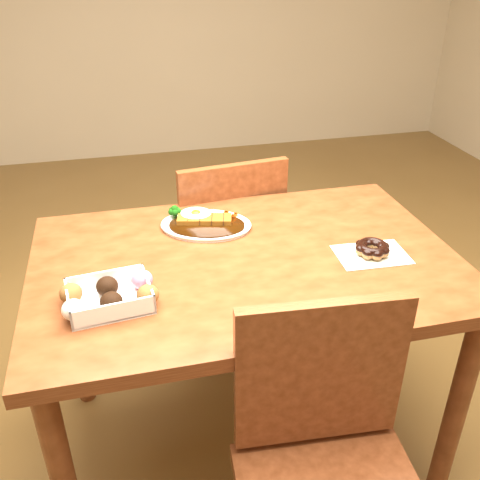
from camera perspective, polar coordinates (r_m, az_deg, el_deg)
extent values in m
plane|color=brown|center=(2.01, 0.51, -20.46)|extent=(6.00, 6.00, 0.00)
cube|color=#552511|center=(1.53, 0.63, -2.53)|extent=(1.20, 0.80, 0.04)
cylinder|color=#552511|center=(1.73, 22.03, -16.61)|extent=(0.06, 0.06, 0.71)
cylinder|color=#552511|center=(2.00, -17.27, -8.47)|extent=(0.06, 0.06, 0.71)
cylinder|color=#552511|center=(2.17, 12.33, -4.51)|extent=(0.06, 0.06, 0.71)
cube|color=#552511|center=(2.19, -2.30, -1.02)|extent=(0.47, 0.47, 0.04)
cylinder|color=#552511|center=(2.50, 0.28, -2.95)|extent=(0.04, 0.04, 0.41)
cylinder|color=#552511|center=(2.42, -7.31, -4.42)|extent=(0.04, 0.04, 0.41)
cylinder|color=#552511|center=(2.24, 3.37, -7.30)|extent=(0.04, 0.04, 0.41)
cylinder|color=#552511|center=(2.15, -5.10, -9.17)|extent=(0.04, 0.04, 0.41)
cube|color=#552511|center=(1.92, -0.66, 2.47)|extent=(0.40, 0.08, 0.40)
cube|color=#552511|center=(1.28, 8.57, -13.90)|extent=(0.40, 0.06, 0.40)
ellipsoid|color=white|center=(1.68, -3.65, 1.54)|extent=(0.33, 0.27, 0.01)
ellipsoid|color=black|center=(1.66, -3.55, 1.57)|extent=(0.28, 0.23, 0.01)
cube|color=#6B380C|center=(1.68, -3.81, 2.17)|extent=(0.18, 0.10, 0.02)
ellipsoid|color=white|center=(1.69, -4.74, 2.86)|extent=(0.12, 0.11, 0.01)
ellipsoid|color=#FFB214|center=(1.69, -4.74, 2.89)|extent=(0.03, 0.03, 0.02)
cube|color=white|center=(1.36, -13.75, -5.80)|extent=(0.22, 0.18, 0.05)
ellipsoid|color=beige|center=(1.32, -17.35, -7.12)|extent=(0.06, 0.06, 0.05)
ellipsoid|color=black|center=(1.33, -13.56, -6.45)|extent=(0.06, 0.06, 0.05)
ellipsoid|color=brown|center=(1.33, -9.80, -5.77)|extent=(0.06, 0.06, 0.05)
ellipsoid|color=brown|center=(1.38, -17.60, -5.46)|extent=(0.06, 0.06, 0.05)
ellipsoid|color=black|center=(1.38, -13.98, -4.83)|extent=(0.06, 0.06, 0.05)
ellipsoid|color=pink|center=(1.39, -10.39, -4.19)|extent=(0.06, 0.06, 0.05)
cube|color=silver|center=(1.58, 13.85, -1.52)|extent=(0.21, 0.15, 0.00)
torus|color=olive|center=(1.57, 13.92, -0.96)|extent=(0.10, 0.10, 0.03)
torus|color=black|center=(1.57, 13.96, -0.68)|extent=(0.09, 0.09, 0.02)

